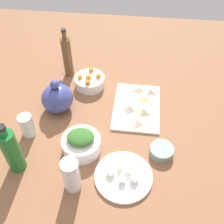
{
  "coord_description": "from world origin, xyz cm",
  "views": [
    {
      "loc": [
        -77.66,
        -8.78,
        91.89
      ],
      "look_at": [
        0.0,
        0.0,
        8.0
      ],
      "focal_mm": 43.04,
      "sensor_mm": 36.0,
      "label": 1
    }
  ],
  "objects_px": {
    "bowl_carrots": "(90,82)",
    "teapot": "(57,98)",
    "bottle_0": "(67,56)",
    "drinking_glass_0": "(27,125)",
    "bowl_greens": "(82,144)",
    "bowl_small_side": "(161,151)",
    "cutting_board": "(137,107)",
    "drinking_glass_1": "(71,175)",
    "bottle_1": "(11,151)",
    "plate_tofu": "(123,176)"
  },
  "relations": [
    {
      "from": "bowl_carrots",
      "to": "teapot",
      "type": "distance_m",
      "value": 0.21
    },
    {
      "from": "bottle_0",
      "to": "drinking_glass_0",
      "type": "bearing_deg",
      "value": 168.88
    },
    {
      "from": "bowl_greens",
      "to": "bowl_small_side",
      "type": "bearing_deg",
      "value": -87.41
    },
    {
      "from": "cutting_board",
      "to": "bowl_small_side",
      "type": "bearing_deg",
      "value": -155.68
    },
    {
      "from": "bowl_small_side",
      "to": "drinking_glass_1",
      "type": "xyz_separation_m",
      "value": [
        -0.18,
        0.31,
        0.06
      ]
    },
    {
      "from": "bowl_small_side",
      "to": "bottle_1",
      "type": "height_order",
      "value": "bottle_1"
    },
    {
      "from": "bowl_small_side",
      "to": "bowl_greens",
      "type": "bearing_deg",
      "value": 92.59
    },
    {
      "from": "bottle_0",
      "to": "drinking_glass_1",
      "type": "distance_m",
      "value": 0.64
    },
    {
      "from": "bottle_1",
      "to": "drinking_glass_1",
      "type": "relative_size",
      "value": 1.57
    },
    {
      "from": "drinking_glass_1",
      "to": "bottle_1",
      "type": "bearing_deg",
      "value": 75.67
    },
    {
      "from": "bottle_0",
      "to": "drinking_glass_0",
      "type": "relative_size",
      "value": 2.49
    },
    {
      "from": "drinking_glass_1",
      "to": "teapot",
      "type": "bearing_deg",
      "value": 21.31
    },
    {
      "from": "bowl_carrots",
      "to": "teapot",
      "type": "bearing_deg",
      "value": 146.07
    },
    {
      "from": "cutting_board",
      "to": "bowl_carrots",
      "type": "height_order",
      "value": "bowl_carrots"
    },
    {
      "from": "bowl_greens",
      "to": "teapot",
      "type": "bearing_deg",
      "value": 34.55
    },
    {
      "from": "cutting_board",
      "to": "teapot",
      "type": "relative_size",
      "value": 1.84
    },
    {
      "from": "bottle_0",
      "to": "teapot",
      "type": "bearing_deg",
      "value": -178.28
    },
    {
      "from": "cutting_board",
      "to": "bowl_small_side",
      "type": "relative_size",
      "value": 3.19
    },
    {
      "from": "bowl_carrots",
      "to": "bowl_small_side",
      "type": "height_order",
      "value": "bowl_carrots"
    },
    {
      "from": "bottle_1",
      "to": "drinking_glass_0",
      "type": "xyz_separation_m",
      "value": [
        0.16,
        0.01,
        -0.05
      ]
    },
    {
      "from": "teapot",
      "to": "drinking_glass_1",
      "type": "xyz_separation_m",
      "value": [
        -0.37,
        -0.15,
        0.01
      ]
    },
    {
      "from": "plate_tofu",
      "to": "drinking_glass_0",
      "type": "bearing_deg",
      "value": 68.5
    },
    {
      "from": "bowl_small_side",
      "to": "drinking_glass_0",
      "type": "distance_m",
      "value": 0.55
    },
    {
      "from": "bowl_carrots",
      "to": "bottle_0",
      "type": "bearing_deg",
      "value": 56.49
    },
    {
      "from": "bottle_1",
      "to": "plate_tofu",
      "type": "bearing_deg",
      "value": -90.51
    },
    {
      "from": "plate_tofu",
      "to": "bowl_carrots",
      "type": "distance_m",
      "value": 0.53
    },
    {
      "from": "bowl_carrots",
      "to": "bottle_0",
      "type": "distance_m",
      "value": 0.17
    },
    {
      "from": "drinking_glass_0",
      "to": "bowl_carrots",
      "type": "bearing_deg",
      "value": -31.54
    },
    {
      "from": "bowl_greens",
      "to": "bottle_0",
      "type": "height_order",
      "value": "bottle_0"
    },
    {
      "from": "bowl_greens",
      "to": "drinking_glass_1",
      "type": "height_order",
      "value": "drinking_glass_1"
    },
    {
      "from": "bowl_greens",
      "to": "bowl_carrots",
      "type": "height_order",
      "value": "bowl_greens"
    },
    {
      "from": "bowl_greens",
      "to": "drinking_glass_0",
      "type": "height_order",
      "value": "drinking_glass_0"
    },
    {
      "from": "bowl_greens",
      "to": "bowl_carrots",
      "type": "distance_m",
      "value": 0.38
    },
    {
      "from": "cutting_board",
      "to": "drinking_glass_0",
      "type": "xyz_separation_m",
      "value": [
        -0.2,
        0.44,
        0.05
      ]
    },
    {
      "from": "cutting_board",
      "to": "bowl_carrots",
      "type": "xyz_separation_m",
      "value": [
        0.13,
        0.24,
        0.02
      ]
    },
    {
      "from": "bottle_1",
      "to": "drinking_glass_0",
      "type": "height_order",
      "value": "bottle_1"
    },
    {
      "from": "cutting_board",
      "to": "bowl_carrots",
      "type": "bearing_deg",
      "value": 61.85
    },
    {
      "from": "cutting_board",
      "to": "plate_tofu",
      "type": "xyz_separation_m",
      "value": [
        -0.36,
        0.03,
        0.0
      ]
    },
    {
      "from": "bottle_1",
      "to": "drinking_glass_1",
      "type": "height_order",
      "value": "bottle_1"
    },
    {
      "from": "plate_tofu",
      "to": "drinking_glass_1",
      "type": "distance_m",
      "value": 0.2
    },
    {
      "from": "bowl_small_side",
      "to": "bottle_0",
      "type": "height_order",
      "value": "bottle_0"
    },
    {
      "from": "bowl_greens",
      "to": "bottle_1",
      "type": "xyz_separation_m",
      "value": [
        -0.1,
        0.23,
        0.07
      ]
    },
    {
      "from": "plate_tofu",
      "to": "drinking_glass_0",
      "type": "xyz_separation_m",
      "value": [
        0.16,
        0.41,
        0.05
      ]
    },
    {
      "from": "drinking_glass_1",
      "to": "bowl_greens",
      "type": "bearing_deg",
      "value": -0.15
    },
    {
      "from": "bowl_greens",
      "to": "plate_tofu",
      "type": "bearing_deg",
      "value": -121.58
    },
    {
      "from": "bowl_small_side",
      "to": "teapot",
      "type": "height_order",
      "value": "teapot"
    },
    {
      "from": "bottle_0",
      "to": "drinking_glass_0",
      "type": "height_order",
      "value": "bottle_0"
    },
    {
      "from": "bowl_greens",
      "to": "teapot",
      "type": "xyz_separation_m",
      "value": [
        0.21,
        0.15,
        0.03
      ]
    },
    {
      "from": "drinking_glass_0",
      "to": "drinking_glass_1",
      "type": "distance_m",
      "value": 0.32
    },
    {
      "from": "bowl_greens",
      "to": "teapot",
      "type": "height_order",
      "value": "teapot"
    }
  ]
}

